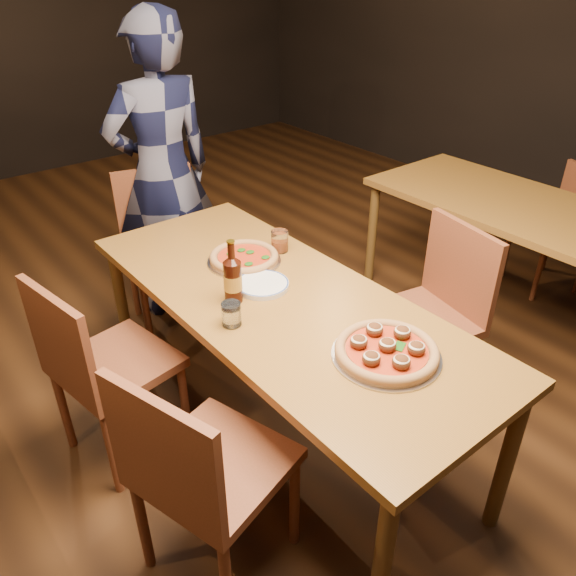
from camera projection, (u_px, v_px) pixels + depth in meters
ground at (282, 428)px, 2.73m from camera, size 9.00×9.00×0.00m
room_shell at (278, 2)px, 1.77m from camera, size 9.00×9.00×9.00m
table_main at (281, 312)px, 2.38m from camera, size 0.80×2.00×0.75m
table_right at (540, 223)px, 3.16m from camera, size 0.80×2.00×0.75m
chair_main_nw at (215, 463)px, 1.92m from camera, size 0.57×0.57×0.98m
chair_main_sw at (116, 362)px, 2.41m from camera, size 0.52×0.52×0.96m
chair_main_e at (419, 319)px, 2.67m from camera, size 0.54×0.54×0.98m
chair_end at (168, 253)px, 3.26m from camera, size 0.56×0.56×0.98m
chair_nbr_right at (552, 228)px, 3.69m from camera, size 0.52×0.52×0.85m
pizza_meatball at (387, 350)px, 1.99m from camera, size 0.39×0.39×0.07m
pizza_margherita at (244, 258)px, 2.60m from camera, size 0.34×0.34×0.05m
plate_stack at (262, 285)px, 2.41m from camera, size 0.23×0.23×0.02m
beer_bottle at (233, 280)px, 2.28m from camera, size 0.08×0.08×0.27m
water_glass at (231, 314)px, 2.15m from camera, size 0.08×0.08×0.10m
amber_glass at (280, 241)px, 2.68m from camera, size 0.08×0.08×0.10m
diner at (163, 173)px, 3.25m from camera, size 0.66×0.44×1.78m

